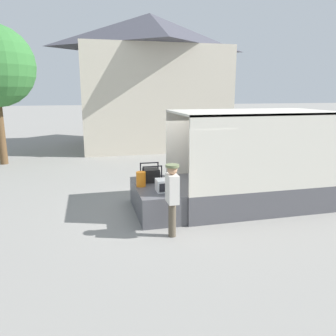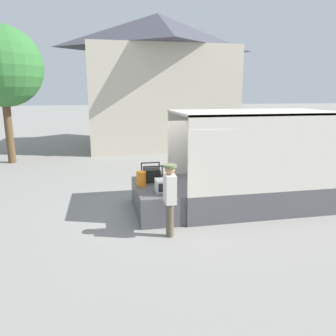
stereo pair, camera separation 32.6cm
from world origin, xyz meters
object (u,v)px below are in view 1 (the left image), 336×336
(portable_generator, at_px, (152,175))
(orange_bucket, at_px, (141,179))
(worker_person, at_px, (172,193))
(microwave, at_px, (165,185))
(box_truck, at_px, (302,172))

(portable_generator, relative_size, orange_bucket, 1.37)
(orange_bucket, relative_size, worker_person, 0.24)
(portable_generator, bearing_deg, microwave, -81.37)
(microwave, distance_m, orange_bucket, 0.82)
(microwave, distance_m, portable_generator, 1.04)
(portable_generator, xyz_separation_m, worker_person, (0.08, -2.14, 0.10))
(box_truck, relative_size, portable_generator, 12.17)
(box_truck, height_order, worker_person, box_truck)
(microwave, distance_m, worker_person, 1.12)
(microwave, height_order, portable_generator, portable_generator)
(box_truck, relative_size, orange_bucket, 16.65)
(worker_person, bearing_deg, portable_generator, 92.02)
(box_truck, bearing_deg, portable_generator, 174.11)
(orange_bucket, distance_m, worker_person, 1.79)
(microwave, bearing_deg, portable_generator, 98.63)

